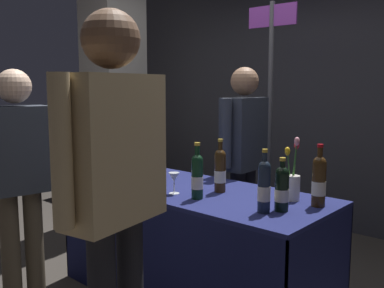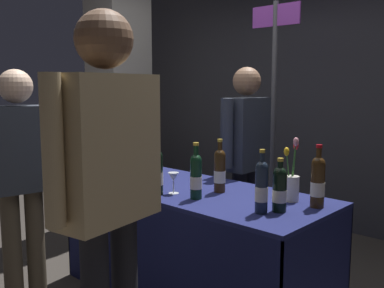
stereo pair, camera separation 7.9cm
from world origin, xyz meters
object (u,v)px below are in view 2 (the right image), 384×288
object	(u,v)px
concrete_pillar	(119,88)
taster_foreground_right	(108,176)
display_bottle_0	(220,170)
booth_signpost	(273,103)
featured_wine_bottle	(109,157)
wine_glass_near_vendor	(173,178)
tasting_table	(192,222)
vendor_presenter	(246,150)
flower_vase	(292,183)

from	to	relation	value
concrete_pillar	taster_foreground_right	bearing A→B (deg)	-38.29
display_bottle_0	booth_signpost	xyz separation A→B (m)	(-0.32, 1.11, 0.39)
concrete_pillar	taster_foreground_right	world-z (taller)	concrete_pillar
featured_wine_bottle	wine_glass_near_vendor	world-z (taller)	featured_wine_bottle
concrete_pillar	wine_glass_near_vendor	bearing A→B (deg)	-28.02
tasting_table	wine_glass_near_vendor	bearing A→B (deg)	-86.96
display_bottle_0	taster_foreground_right	bearing A→B (deg)	-76.85
vendor_presenter	taster_foreground_right	bearing A→B (deg)	15.19
featured_wine_bottle	taster_foreground_right	xyz separation A→B (m)	(1.17, -0.85, 0.16)
tasting_table	wine_glass_near_vendor	xyz separation A→B (m)	(0.01, -0.18, 0.33)
display_bottle_0	concrete_pillar	bearing A→B (deg)	159.85
vendor_presenter	display_bottle_0	bearing A→B (deg)	20.77
wine_glass_near_vendor	tasting_table	bearing A→B (deg)	93.04
flower_vase	tasting_table	bearing A→B (deg)	-165.15
tasting_table	featured_wine_bottle	bearing A→B (deg)	-169.13
display_bottle_0	taster_foreground_right	xyz separation A→B (m)	(0.24, -1.04, 0.16)
taster_foreground_right	vendor_presenter	bearing A→B (deg)	6.98
booth_signpost	tasting_table	bearing A→B (deg)	-84.00
wine_glass_near_vendor	flower_vase	xyz separation A→B (m)	(0.64, 0.36, 0.01)
concrete_pillar	featured_wine_bottle	distance (m)	1.52
flower_vase	vendor_presenter	xyz separation A→B (m)	(-0.72, 0.51, 0.06)
taster_foreground_right	booth_signpost	world-z (taller)	booth_signpost
concrete_pillar	vendor_presenter	size ratio (longest dim) A/B	1.79
concrete_pillar	featured_wine_bottle	bearing A→B (deg)	-40.55
display_bottle_0	taster_foreground_right	size ratio (longest dim) A/B	0.20
display_bottle_0	featured_wine_bottle	bearing A→B (deg)	-168.44
tasting_table	flower_vase	xyz separation A→B (m)	(0.65, 0.17, 0.34)
wine_glass_near_vendor	vendor_presenter	xyz separation A→B (m)	(-0.07, 0.87, 0.08)
concrete_pillar	vendor_presenter	world-z (taller)	concrete_pillar
wine_glass_near_vendor	flower_vase	world-z (taller)	flower_vase
vendor_presenter	wine_glass_near_vendor	bearing A→B (deg)	3.23
featured_wine_bottle	taster_foreground_right	bearing A→B (deg)	-36.07
concrete_pillar	flower_vase	xyz separation A→B (m)	(2.47, -0.62, -0.55)
booth_signpost	taster_foreground_right	bearing A→B (deg)	-75.34
tasting_table	flower_vase	world-z (taller)	flower_vase
featured_wine_bottle	flower_vase	distance (m)	1.42
tasting_table	display_bottle_0	bearing A→B (deg)	14.11
wine_glass_near_vendor	taster_foreground_right	bearing A→B (deg)	-61.94
featured_wine_bottle	vendor_presenter	size ratio (longest dim) A/B	0.22
concrete_pillar	taster_foreground_right	distance (m)	2.90
display_bottle_0	booth_signpost	bearing A→B (deg)	106.06
taster_foreground_right	booth_signpost	bearing A→B (deg)	4.91
display_bottle_0	vendor_presenter	xyz separation A→B (m)	(-0.26, 0.64, 0.03)
vendor_presenter	taster_foreground_right	xyz separation A→B (m)	(0.50, -1.68, 0.13)
featured_wine_bottle	display_bottle_0	xyz separation A→B (m)	(0.93, 0.19, -0.00)
wine_glass_near_vendor	concrete_pillar	bearing A→B (deg)	151.98
display_bottle_0	vendor_presenter	world-z (taller)	vendor_presenter
vendor_presenter	booth_signpost	size ratio (longest dim) A/B	0.74
concrete_pillar	flower_vase	size ratio (longest dim) A/B	7.41
concrete_pillar	vendor_presenter	xyz separation A→B (m)	(1.75, -0.10, -0.48)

